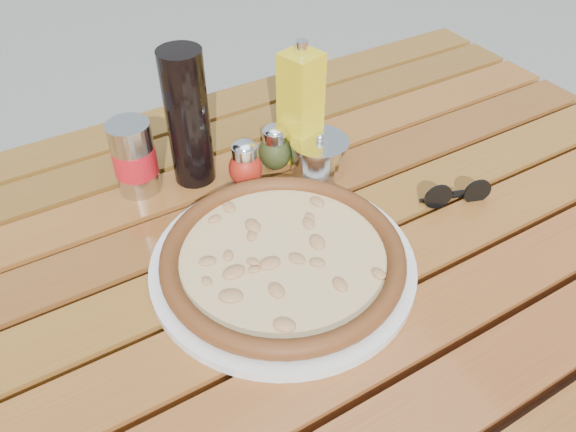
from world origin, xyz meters
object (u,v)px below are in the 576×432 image
parmesan_tin (319,155)px  sunglasses (457,194)px  plate (283,264)px  soda_can (134,158)px  olive_oil_cruet (301,108)px  pizza (283,256)px  oregano_shaker (275,148)px  pepper_shaker (245,164)px  dark_bottle (188,119)px  table (295,275)px

parmesan_tin → sunglasses: bearing=-52.1°
plate → parmesan_tin: bearing=44.8°
plate → soda_can: size_ratio=3.00×
olive_oil_cruet → sunglasses: 0.28m
pizza → parmesan_tin: parmesan_tin is taller
sunglasses → oregano_shaker: bearing=150.4°
plate → soda_can: soda_can is taller
pizza → soda_can: soda_can is taller
sunglasses → pepper_shaker: bearing=160.4°
pepper_shaker → sunglasses: (0.26, -0.21, -0.02)m
pizza → pepper_shaker: bearing=77.3°
plate → sunglasses: (0.30, -0.02, 0.01)m
oregano_shaker → olive_oil_cruet: (0.05, 0.00, 0.06)m
plate → dark_bottle: dark_bottle is taller
sunglasses → pizza: bearing=-163.9°
pepper_shaker → olive_oil_cruet: olive_oil_cruet is taller
plate → olive_oil_cruet: bearing=53.3°
plate → pizza: size_ratio=0.88×
pizza → dark_bottle: 0.27m
soda_can → olive_oil_cruet: olive_oil_cruet is taller
dark_bottle → olive_oil_cruet: size_ratio=1.05×
dark_bottle → parmesan_tin: (0.18, -0.09, -0.08)m
pepper_shaker → table: bearing=-90.1°
plate → pepper_shaker: pepper_shaker is taller
pizza → pepper_shaker: 0.20m
plate → sunglasses: bearing=-3.2°
plate → dark_bottle: (-0.02, 0.25, 0.10)m
table → dark_bottle: 0.29m
soda_can → sunglasses: (0.41, -0.28, -0.04)m
table → olive_oil_cruet: bearing=56.5°
pizza → table: bearing=42.0°
table → pepper_shaker: size_ratio=17.07×
table → pizza: (-0.04, -0.04, 0.10)m
soda_can → table: bearing=-56.5°
parmesan_tin → soda_can: bearing=158.8°
plate → soda_can: bearing=112.1°
plate → parmesan_tin: size_ratio=3.21×
pepper_shaker → parmesan_tin: size_ratio=0.73×
table → soda_can: soda_can is taller
table → soda_can: size_ratio=11.67×
pepper_shaker → dark_bottle: bearing=137.1°
pepper_shaker → oregano_shaker: same height
dark_bottle → olive_oil_cruet: 0.18m
pizza → dark_bottle: (-0.02, 0.25, 0.09)m
table → soda_can: 0.30m
oregano_shaker → olive_oil_cruet: bearing=1.8°
parmesan_tin → sunglasses: (0.14, -0.18, -0.01)m
pepper_shaker → soda_can: 0.17m
pepper_shaker → soda_can: (-0.15, 0.07, 0.02)m
table → dark_bottle: bearing=106.6°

